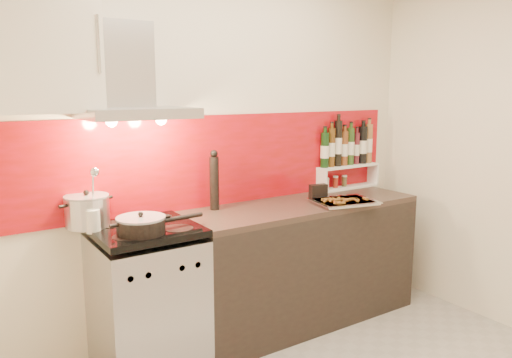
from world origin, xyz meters
TOP-DOWN VIEW (x-y plane):
  - back_wall at (0.00, 1.40)m, footprint 3.40×0.02m
  - backsplash at (0.05, 1.39)m, footprint 3.00×0.02m
  - range_stove at (-0.70, 1.10)m, footprint 0.60×0.60m
  - counter at (0.50, 1.10)m, footprint 1.80×0.60m
  - range_hood at (-0.70, 1.24)m, footprint 0.62×0.50m
  - upper_cabinet at (-1.25, 1.22)m, footprint 0.70×0.35m
  - stock_pot at (-0.98, 1.28)m, footprint 0.26×0.26m
  - saute_pan at (-0.76, 0.97)m, footprint 0.54×0.28m
  - utensil_jar at (-0.98, 1.16)m, footprint 0.08×0.12m
  - pepper_mill at (-0.12, 1.28)m, footprint 0.06×0.06m
  - step_shelf at (1.16, 1.34)m, footprint 0.60×0.16m
  - caddy_box at (0.67, 1.12)m, footprint 0.14×0.08m
  - baking_tray at (0.74, 0.92)m, footprint 0.50×0.43m

SIDE VIEW (x-z plane):
  - range_stove at x=-0.70m, z-range -0.01..0.90m
  - counter at x=0.50m, z-range 0.00..0.90m
  - baking_tray at x=0.74m, z-range 0.90..0.93m
  - saute_pan at x=-0.76m, z-range 0.90..1.02m
  - caddy_box at x=0.67m, z-range 0.90..1.02m
  - stock_pot at x=-0.98m, z-range 0.89..1.12m
  - utensil_jar at x=-0.98m, z-range 0.82..1.21m
  - pepper_mill at x=-0.12m, z-range 0.89..1.31m
  - step_shelf at x=1.16m, z-range 0.89..1.46m
  - backsplash at x=0.05m, z-range 0.90..1.54m
  - back_wall at x=0.00m, z-range 0.00..2.60m
  - range_hood at x=-0.70m, z-range 1.44..2.05m
  - upper_cabinet at x=-1.25m, z-range 1.59..2.31m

